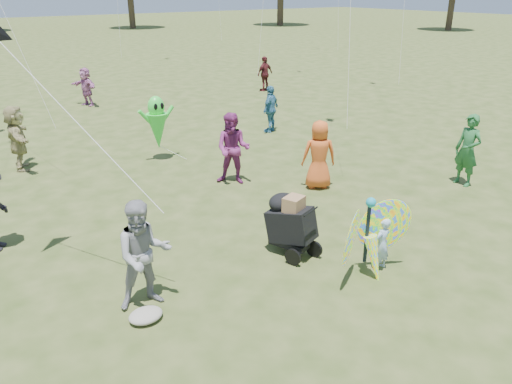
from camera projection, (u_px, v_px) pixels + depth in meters
ground at (321, 282)px, 7.97m from camera, size 160.00×160.00×0.00m
child_girl at (382, 244)px, 8.17m from camera, size 0.36×0.26×0.93m
adult_man at (144, 255)px, 7.11m from camera, size 0.93×0.79×1.66m
grey_bag at (146, 315)px, 7.03m from camera, size 0.49×0.40×0.16m
crowd_a at (319, 155)px, 11.42m from camera, size 0.93×0.84×1.59m
crowd_c at (271, 109)px, 15.90m from camera, size 0.94×0.70×1.49m
crowd_d at (17, 138)px, 12.57m from camera, size 0.76×1.60×1.65m
crowd_e at (233, 149)px, 11.66m from camera, size 1.04×1.04×1.70m
crowd_f at (468, 150)px, 11.57m from camera, size 0.44×0.64×1.69m
crowd_h at (265, 74)px, 22.17m from camera, size 0.94×0.51×1.52m
crowd_j at (86, 87)px, 19.43m from camera, size 0.85×1.44×1.48m
jogging_stroller at (290, 221)px, 8.65m from camera, size 0.72×1.13×1.09m
butterfly_kite at (370, 240)px, 7.88m from camera, size 1.74×0.75×1.58m
alien_kite at (157, 125)px, 13.20m from camera, size 1.12×0.69×1.74m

